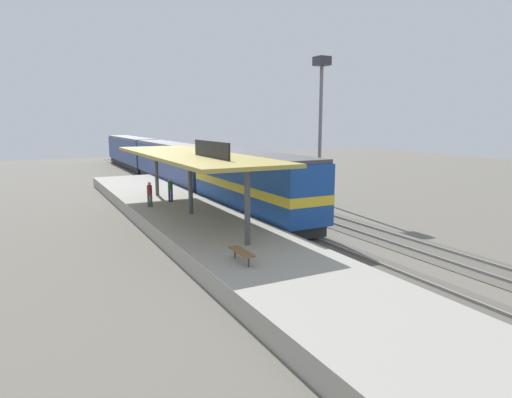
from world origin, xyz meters
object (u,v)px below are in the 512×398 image
at_px(locomotive, 252,184).
at_px(passenger_carriage_front, 174,163).
at_px(platform_bench, 242,252).
at_px(passenger_carriage_rear, 131,151).
at_px(person_walking, 170,189).
at_px(person_waiting, 150,193).
at_px(light_mast, 321,99).

height_order(locomotive, passenger_carriage_front, locomotive).
distance_m(platform_bench, passenger_carriage_rear, 49.94).
height_order(platform_bench, passenger_carriage_rear, passenger_carriage_rear).
bearing_deg(person_walking, locomotive, -42.29).
xyz_separation_m(platform_bench, person_waiting, (-0.34, 13.67, 0.51)).
relative_size(person_waiting, person_walking, 1.00).
height_order(passenger_carriage_front, light_mast, light_mast).
bearing_deg(passenger_carriage_rear, platform_bench, -96.90).
bearing_deg(person_waiting, passenger_carriage_rear, 79.98).
relative_size(passenger_carriage_front, passenger_carriage_rear, 1.00).
bearing_deg(light_mast, platform_bench, -134.82).
relative_size(passenger_carriage_front, person_waiting, 11.70).
relative_size(platform_bench, light_mast, 0.15).
relative_size(passenger_carriage_rear, person_walking, 11.70).
bearing_deg(person_walking, person_waiting, -146.01).
xyz_separation_m(passenger_carriage_rear, person_walking, (-4.53, -34.68, -0.46)).
height_order(locomotive, light_mast, light_mast).
bearing_deg(passenger_carriage_front, platform_bench, -101.78).
height_order(platform_bench, passenger_carriage_front, passenger_carriage_front).
relative_size(light_mast, person_waiting, 6.84).
bearing_deg(person_waiting, platform_bench, -88.56).
bearing_deg(passenger_carriage_front, person_walking, -108.09).
distance_m(locomotive, passenger_carriage_rear, 38.80).
height_order(light_mast, person_walking, light_mast).
bearing_deg(passenger_carriage_rear, light_mast, -77.67).
xyz_separation_m(locomotive, person_walking, (-4.53, 4.12, -0.56)).
xyz_separation_m(platform_bench, locomotive, (6.00, 10.77, 1.07)).
height_order(platform_bench, light_mast, light_mast).
xyz_separation_m(light_mast, person_waiting, (-14.14, -0.21, -6.54)).
relative_size(platform_bench, person_walking, 0.99).
xyz_separation_m(platform_bench, passenger_carriage_rear, (6.00, 49.57, 0.97)).
distance_m(passenger_carriage_rear, light_mast, 37.03).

